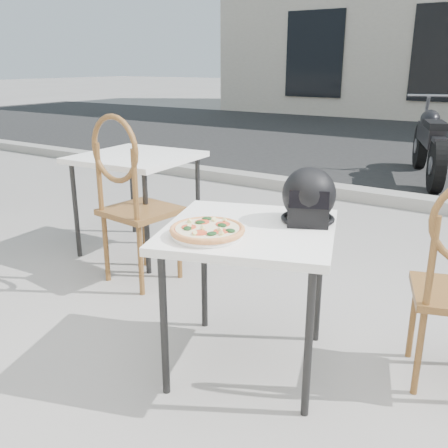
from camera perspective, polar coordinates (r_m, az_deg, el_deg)
The scene contains 8 objects.
ground at distance 2.57m, azimuth 15.56°, elevation -15.44°, with size 80.00×80.00×0.00m, color gray.
cafe_table_main at distance 2.22m, azimuth 2.93°, elevation -1.85°, with size 0.93×0.93×0.70m.
plate at distance 2.07m, azimuth -1.91°, elevation -1.20°, with size 0.39×0.39×0.02m.
pizza at distance 2.07m, azimuth -1.91°, elevation -0.61°, with size 0.40×0.40×0.04m.
helmet at distance 2.27m, azimuth 9.66°, elevation 2.94°, with size 0.32×0.33×0.25m.
cafe_table_side at distance 3.75m, azimuth -9.98°, elevation 6.81°, with size 0.83×0.83×0.75m.
cafe_chair_side at distance 3.17m, azimuth -10.66°, elevation 3.58°, with size 0.47×0.47×1.11m.
motorcycle at distance 6.69m, azimuth 22.38°, elevation 8.48°, with size 0.80×1.94×1.00m.
Camera 1 is at (0.56, -2.09, 1.39)m, focal length 40.00 mm.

